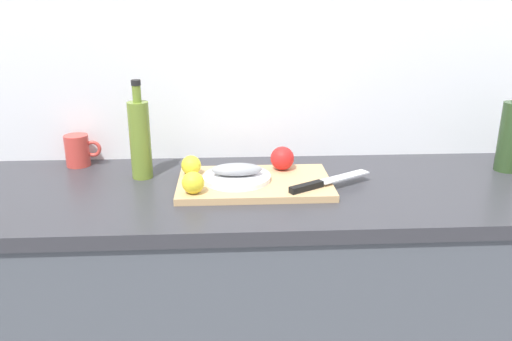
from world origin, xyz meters
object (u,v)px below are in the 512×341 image
cutting_board (256,183)px  chef_knife (321,183)px  olive_oil_bottle (140,138)px  fish_fillet (237,169)px  wine_bottle (511,135)px  lemon_0 (193,183)px  white_plate (237,178)px  coffee_mug_0 (78,150)px

cutting_board → chef_knife: (0.18, -0.06, 0.02)m
chef_knife → olive_oil_bottle: (-0.53, 0.16, 0.10)m
fish_fillet → olive_oil_bottle: size_ratio=0.50×
fish_fillet → wine_bottle: (0.87, 0.10, 0.07)m
fish_fillet → lemon_0: size_ratio=2.43×
white_plate → fish_fillet: size_ratio=1.33×
lemon_0 → cutting_board: bearing=28.1°
white_plate → wine_bottle: bearing=6.5°
cutting_board → wine_bottle: 0.83m
white_plate → chef_knife: bearing=-15.1°
white_plate → lemon_0: size_ratio=3.25×
white_plate → olive_oil_bottle: 0.32m
coffee_mug_0 → chef_knife: bearing=-20.8°
chef_knife → lemon_0: 0.36m
cutting_board → wine_bottle: (0.82, 0.10, 0.11)m
chef_knife → cutting_board: bearing=130.4°
olive_oil_bottle → coffee_mug_0: size_ratio=2.56×
white_plate → wine_bottle: 0.88m
lemon_0 → olive_oil_bottle: bearing=131.0°
fish_fillet → wine_bottle: size_ratio=0.49×
white_plate → chef_knife: 0.25m
chef_knife → coffee_mug_0: size_ratio=2.22×
fish_fillet → coffee_mug_0: 0.57m
white_plate → lemon_0: bearing=-140.9°
chef_knife → coffee_mug_0: coffee_mug_0 is taller
wine_bottle → coffee_mug_0: wine_bottle is taller
cutting_board → olive_oil_bottle: (-0.35, 0.10, 0.12)m
chef_knife → olive_oil_bottle: size_ratio=0.87×
coffee_mug_0 → fish_fillet: bearing=-23.3°
chef_knife → olive_oil_bottle: olive_oil_bottle is taller
olive_oil_bottle → coffee_mug_0: bearing=150.7°
cutting_board → coffee_mug_0: bearing=158.4°
lemon_0 → olive_oil_bottle: olive_oil_bottle is taller
chef_knife → olive_oil_bottle: bearing=132.0°
lemon_0 → wine_bottle: bearing=11.3°
cutting_board → fish_fillet: fish_fillet is taller
white_plate → lemon_0: (-0.12, -0.10, 0.02)m
fish_fillet → chef_knife: bearing=-15.1°
wine_bottle → lemon_0: bearing=-168.7°
cutting_board → chef_knife: 0.19m
cutting_board → lemon_0: bearing=-151.9°
fish_fillet → lemon_0: lemon_0 is taller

